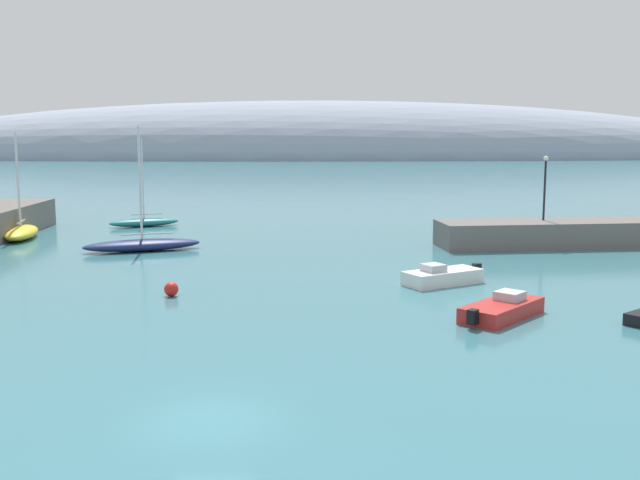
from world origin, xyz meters
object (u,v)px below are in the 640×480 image
Objects in this scene: motorboat_red_alongside_breakwater at (502,309)px; harbor_lamp_post at (545,181)px; sailboat_yellow_outer_mooring at (21,232)px; sailboat_teal_end_of_line at (144,222)px; motorboat_white_outer at (443,276)px; mooring_buoy_red at (171,289)px; sailboat_navy_mid_mooring at (142,244)px.

harbor_lamp_post reaches higher than motorboat_red_alongside_breakwater.
sailboat_yellow_outer_mooring is 1.06× the size of sailboat_teal_end_of_line.
sailboat_teal_end_of_line is at bearing 122.56° from sailboat_yellow_outer_mooring.
motorboat_white_outer is at bearing -126.21° from harbor_lamp_post.
mooring_buoy_red is (-15.77, 4.85, -0.03)m from motorboat_red_alongside_breakwater.
harbor_lamp_post is (29.19, 1.80, 4.27)m from sailboat_navy_mid_mooring.
motorboat_white_outer is (21.78, -25.67, -0.00)m from sailboat_teal_end_of_line.
sailboat_navy_mid_mooring is 15.36m from mooring_buoy_red.
sailboat_teal_end_of_line is 1.62× the size of motorboat_white_outer.
mooring_buoy_red is at bearing 116.25° from motorboat_red_alongside_breakwater.
harbor_lamp_post is (10.11, 13.81, 4.33)m from motorboat_white_outer.
sailboat_navy_mid_mooring is 29.55m from harbor_lamp_post.
motorboat_red_alongside_breakwater is 1.00× the size of harbor_lamp_post.
motorboat_red_alongside_breakwater is (23.04, -33.17, -0.03)m from sailboat_teal_end_of_line.
motorboat_white_outer is 1.02× the size of harbor_lamp_post.
mooring_buoy_red is at bearing -146.22° from harbor_lamp_post.
sailboat_navy_mid_mooring is 12.49m from sailboat_yellow_outer_mooring.
mooring_buoy_red is at bearing -18.68° from motorboat_white_outer.
sailboat_navy_mid_mooring is 28.19m from motorboat_red_alongside_breakwater.
sailboat_teal_end_of_line is 29.24m from mooring_buoy_red.
sailboat_yellow_outer_mooring is 11.24× the size of mooring_buoy_red.
sailboat_navy_mid_mooring is 11.90× the size of mooring_buoy_red.
sailboat_navy_mid_mooring reaches higher than motorboat_white_outer.
sailboat_teal_end_of_line is 40.39m from motorboat_red_alongside_breakwater.
sailboat_navy_mid_mooring is 1.86× the size of motorboat_red_alongside_breakwater.
sailboat_teal_end_of_line reaches higher than mooring_buoy_red.
sailboat_navy_mid_mooring reaches higher than harbor_lamp_post.
sailboat_yellow_outer_mooring is at bearing -48.20° from sailboat_navy_mid_mooring.
sailboat_yellow_outer_mooring is 35.02m from motorboat_white_outer.
sailboat_teal_end_of_line is at bearing 104.39° from mooring_buoy_red.
harbor_lamp_post is at bearing -155.26° from motorboat_white_outer.
harbor_lamp_post is (31.89, -11.86, 4.33)m from sailboat_teal_end_of_line.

